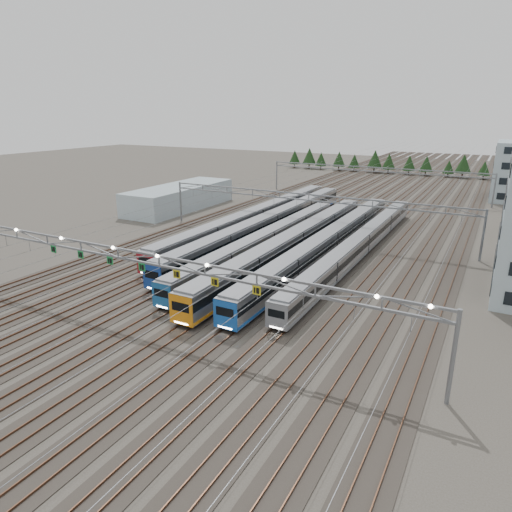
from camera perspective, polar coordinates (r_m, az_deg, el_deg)
The scene contains 13 objects.
ground at distance 49.72m, azimuth -11.49°, elevation -8.60°, with size 400.00×400.00×0.00m, color #47423A.
track_bed at distance 138.41m, azimuth 15.99°, elevation 8.64°, with size 54.00×260.00×5.42m.
train_a at distance 87.83m, azimuth 0.06°, elevation 4.83°, with size 2.90×63.23×3.78m.
train_b at distance 83.25m, azimuth 1.82°, elevation 4.11°, with size 2.92×64.98×3.81m.
train_c at distance 72.43m, azimuth 1.35°, elevation 1.89°, with size 2.68×51.77×3.48m.
train_d at distance 71.16m, azimuth 4.84°, elevation 1.70°, with size 2.96×57.96×3.85m.
train_e at distance 72.43m, azimuth 9.10°, elevation 1.75°, with size 2.82×61.50×3.67m.
train_f at distance 73.36m, azimuth 13.01°, elevation 1.56°, with size 2.52×61.05×3.28m.
gantry_near at distance 47.00m, azimuth -12.15°, elevation -0.87°, with size 56.36×0.61×8.08m.
gantry_mid at distance 80.83m, azimuth 6.58°, elevation 6.66°, with size 56.36×0.36×8.00m.
gantry_far at distance 123.27m, azimuth 14.59°, elevation 10.02°, with size 56.36×0.36×8.00m.
west_shed at distance 108.01m, azimuth -9.48°, elevation 7.28°, with size 10.00×30.00×5.20m, color #ADC4CF.
treeline at distance 172.26m, azimuth 18.45°, elevation 11.02°, with size 93.80×5.60×7.02m.
Camera 1 is at (29.33, -33.74, 21.77)m, focal length 32.00 mm.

